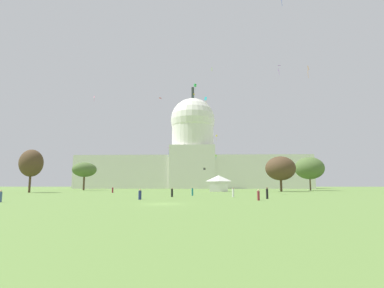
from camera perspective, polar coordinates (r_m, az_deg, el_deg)
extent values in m
plane|color=olive|center=(34.42, -5.27, -11.18)|extent=(800.00, 800.00, 0.00)
cube|color=silver|center=(198.06, -10.44, -5.30)|extent=(72.44, 25.69, 20.31)
cube|color=silver|center=(195.72, 10.85, -5.27)|extent=(72.44, 25.69, 20.31)
cube|color=silver|center=(193.68, 0.14, -4.50)|extent=(27.67, 28.26, 26.28)
cylinder|color=silver|center=(196.19, 0.14, 1.95)|extent=(26.92, 26.92, 17.87)
sphere|color=silver|center=(197.89, 0.14, 4.50)|extent=(28.61, 28.61, 28.61)
cylinder|color=#2D3833|center=(202.56, 0.14, 9.56)|extent=(1.80, 1.80, 7.91)
cube|color=white|center=(100.64, 5.07, -8.25)|extent=(6.17, 4.71, 2.37)
pyramid|color=white|center=(100.66, 5.05, -6.46)|extent=(6.48, 4.95, 1.95)
cylinder|color=brown|center=(134.92, -19.70, -6.77)|extent=(0.79, 0.79, 6.72)
ellipsoid|color=#4C6633|center=(135.07, -19.60, -4.57)|extent=(13.02, 13.01, 6.14)
cylinder|color=#4C3823|center=(104.41, 16.43, -7.16)|extent=(0.72, 0.72, 5.22)
ellipsoid|color=#4C3823|center=(104.56, 16.33, -4.43)|extent=(10.63, 10.05, 7.95)
cylinder|color=brown|center=(126.51, 21.38, -6.80)|extent=(0.56, 0.56, 6.08)
ellipsoid|color=#4C6633|center=(126.68, 21.25, -4.26)|extent=(12.06, 11.16, 8.61)
cylinder|color=#4C3823|center=(97.50, -28.24, -6.31)|extent=(0.60, 0.60, 5.99)
ellipsoid|color=#4C3823|center=(97.70, -28.04, -3.19)|extent=(9.36, 9.03, 7.76)
cylinder|color=black|center=(54.63, -3.79, -9.17)|extent=(0.48, 0.48, 1.43)
sphere|color=beige|center=(54.62, -3.78, -8.31)|extent=(0.30, 0.30, 0.22)
cylinder|color=navy|center=(45.11, -9.79, -9.47)|extent=(0.61, 0.61, 1.28)
sphere|color=tan|center=(45.09, -9.76, -8.50)|extent=(0.35, 0.35, 0.25)
cylinder|color=maroon|center=(86.50, -14.73, -8.43)|extent=(0.46, 0.46, 1.39)
sphere|color=beige|center=(86.50, -14.71, -7.89)|extent=(0.28, 0.28, 0.25)
cylinder|color=silver|center=(54.34, 7.76, -9.13)|extent=(0.48, 0.48, 1.43)
sphere|color=tan|center=(54.33, 7.74, -8.26)|extent=(0.30, 0.30, 0.22)
cylinder|color=black|center=(48.06, 13.98, -9.12)|extent=(0.48, 0.48, 1.49)
sphere|color=brown|center=(48.05, 13.94, -8.08)|extent=(0.35, 0.35, 0.25)
cylinder|color=#3D5684|center=(44.43, -32.41, -8.43)|extent=(0.39, 0.39, 1.26)
sphere|color=tan|center=(44.41, -32.34, -7.49)|extent=(0.23, 0.23, 0.21)
cylinder|color=#1E757A|center=(60.86, 0.07, -9.04)|extent=(0.34, 0.34, 1.45)
sphere|color=beige|center=(60.85, 0.07, -8.24)|extent=(0.24, 0.24, 0.23)
cylinder|color=maroon|center=(42.94, 12.42, -9.51)|extent=(0.47, 0.47, 1.26)
sphere|color=beige|center=(42.92, 12.39, -8.51)|extent=(0.34, 0.34, 0.24)
cube|color=#33BCDB|center=(125.10, 2.58, 8.55)|extent=(1.12, 0.75, 1.54)
cylinder|color=gold|center=(124.70, 2.67, 7.92)|extent=(0.13, 0.26, 1.49)
cube|color=gold|center=(147.85, 0.39, 9.34)|extent=(0.53, 1.06, 0.87)
cylinder|color=teal|center=(147.47, 0.34, 8.85)|extent=(0.19, 0.07, 1.84)
cube|color=black|center=(131.63, 2.35, -4.80)|extent=(1.03, 1.03, 0.37)
cube|color=black|center=(131.66, 2.35, -4.59)|extent=(1.03, 1.03, 0.37)
pyramid|color=purple|center=(114.79, 16.03, 13.84)|extent=(1.16, 0.75, 0.27)
cylinder|color=purple|center=(113.79, 16.03, 12.99)|extent=(0.43, 0.25, 2.60)
cube|color=white|center=(89.55, 3.75, 13.88)|extent=(0.35, 0.90, 1.16)
cube|color=pink|center=(116.99, -17.97, 8.41)|extent=(0.65, 0.76, 0.80)
cylinder|color=pink|center=(116.70, -17.98, 7.92)|extent=(0.15, 0.10, 1.31)
pyramid|color=#D1339E|center=(141.83, -4.64, -0.87)|extent=(1.08, 1.33, 0.28)
cylinder|color=blue|center=(141.64, -4.46, -1.77)|extent=(0.52, 0.58, 3.38)
cube|color=green|center=(167.67, 0.59, 10.90)|extent=(1.60, 1.60, 0.71)
cube|color=green|center=(167.90, 0.59, 11.13)|extent=(1.60, 1.60, 0.71)
cylinder|color=green|center=(167.13, 0.62, 10.36)|extent=(0.28, 0.09, 2.86)
cube|color=#8CD133|center=(161.25, 4.53, -2.25)|extent=(0.78, 0.81, 0.39)
cube|color=#8CD133|center=(161.29, 4.53, -2.11)|extent=(0.78, 0.81, 0.39)
cylinder|color=#33BCDB|center=(161.15, 4.52, -2.65)|extent=(0.30, 0.09, 1.93)
cylinder|color=blue|center=(78.63, 16.51, 24.48)|extent=(0.34, 0.16, 2.59)
pyramid|color=red|center=(97.26, -6.32, 8.41)|extent=(1.05, 1.54, 0.31)
cube|color=yellow|center=(171.84, 4.64, 1.49)|extent=(1.04, 1.04, 0.39)
cube|color=yellow|center=(171.92, 4.64, 1.65)|extent=(1.04, 1.04, 0.39)
cylinder|color=yellow|center=(171.61, 4.58, 1.03)|extent=(0.30, 0.27, 2.44)
cube|color=orange|center=(108.16, 21.05, 13.27)|extent=(0.46, 0.52, 1.45)
cylinder|color=orange|center=(107.40, 21.02, 12.24)|extent=(0.15, 0.23, 2.73)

